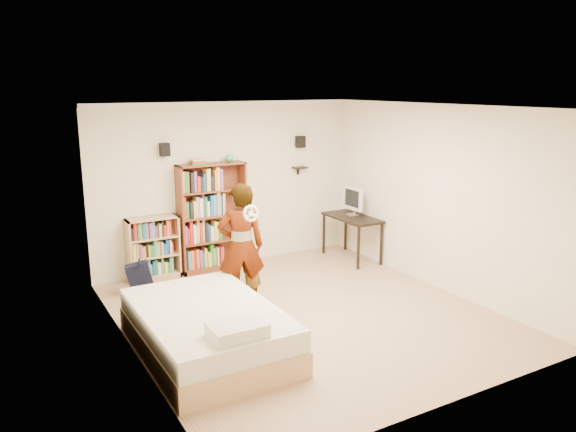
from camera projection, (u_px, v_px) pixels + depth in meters
name	position (u px, v px, depth m)	size (l,w,h in m)	color
ground	(305.00, 314.00, 7.43)	(4.50, 5.00, 0.01)	tan
room_shell	(306.00, 183.00, 7.02)	(4.52, 5.02, 2.71)	beige
crown_molding	(307.00, 109.00, 6.81)	(4.50, 5.00, 0.06)	white
speaker_left	(165.00, 150.00, 8.49)	(0.14, 0.12, 0.20)	black
speaker_right	(301.00, 142.00, 9.65)	(0.14, 0.12, 0.20)	black
wall_shelf	(300.00, 168.00, 9.76)	(0.25, 0.16, 0.03)	black
tall_bookshelf	(212.00, 217.00, 9.04)	(1.10, 0.32, 1.75)	brown
low_bookshelf	(153.00, 248.00, 8.67)	(0.79, 0.29, 0.98)	tan
computer_desk	(352.00, 238.00, 9.69)	(0.56, 1.11, 0.76)	black
imac	(352.00, 201.00, 9.64)	(0.10, 0.49, 0.49)	silver
daybed	(207.00, 324.00, 6.33)	(1.44, 2.21, 0.65)	white
person	(241.00, 246.00, 7.47)	(0.63, 0.41, 1.72)	black
wii_wheel	(251.00, 213.00, 7.09)	(0.22, 0.22, 0.04)	silver
navy_bag	(140.00, 278.00, 8.06)	(0.36, 0.24, 0.49)	black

